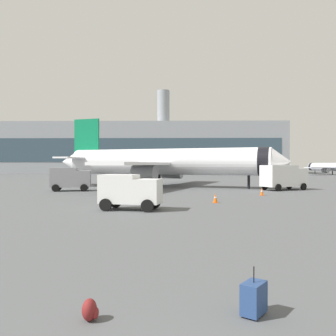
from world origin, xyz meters
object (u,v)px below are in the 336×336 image
service_truck (70,178)px  safety_cone_far (262,192)px  cargo_van (130,190)px  safety_cone_mid (133,182)px  fuel_truck (284,176)px  rolling_suitcase (254,298)px  airplane_at_gate (164,162)px  safety_cone_near (215,198)px  airplane_taxiing (334,167)px  traveller_backpack (90,310)px

service_truck → safety_cone_far: size_ratio=6.35×
cargo_van → safety_cone_mid: (-3.37, 31.78, -1.07)m
fuel_truck → safety_cone_far: (-4.65, -7.96, -1.38)m
fuel_truck → safety_cone_mid: fuel_truck is taller
service_truck → rolling_suitcase: size_ratio=4.64×
airplane_at_gate → safety_cone_near: bearing=-77.0°
airplane_taxiing → safety_cone_far: size_ratio=27.88×
cargo_van → safety_cone_far: cargo_van is taller
airplane_taxiing → fuel_truck: (-34.63, -65.68, -0.60)m
service_truck → airplane_taxiing: bearing=47.7°
cargo_van → safety_cone_mid: 31.98m
airplane_taxiing → rolling_suitcase: bearing=-114.1°
traveller_backpack → safety_cone_near: bearing=77.4°
safety_cone_near → cargo_van: bearing=-144.1°
service_truck → traveller_backpack: bearing=-73.3°
fuel_truck → cargo_van: (-17.27, -20.45, -0.32)m
cargo_van → traveller_backpack: size_ratio=9.77×
safety_cone_far → traveller_backpack: 33.33m
service_truck → safety_cone_mid: bearing=64.5°
airplane_at_gate → fuel_truck: bearing=-22.5°
airplane_taxiing → traveller_backpack: airplane_taxiing is taller
fuel_truck → cargo_van: size_ratio=1.37×
airplane_at_gate → safety_cone_mid: (-5.12, 4.89, -3.28)m
service_truck → cargo_van: 20.85m
service_truck → safety_cone_near: (16.55, -13.50, -1.20)m
airplane_taxiing → safety_cone_mid: (-55.28, -54.36, -2.00)m
safety_cone_near → safety_cone_far: 9.53m
airplane_taxiing → traveller_backpack: bearing=-115.6°
safety_cone_far → cargo_van: bearing=-135.3°
safety_cone_mid → traveller_backpack: bearing=-84.5°
fuel_truck → traveller_backpack: fuel_truck is taller
traveller_backpack → airplane_at_gate: bearing=89.7°
airplane_taxiing → service_truck: 91.55m
service_truck → safety_cone_mid: service_truck is taller
service_truck → traveller_backpack: (11.24, -37.36, -1.37)m
service_truck → rolling_suitcase: service_truck is taller
airplane_taxiing → safety_cone_mid: airplane_taxiing is taller
safety_cone_near → traveller_backpack: (-5.32, -23.86, -0.18)m
service_truck → safety_cone_near: size_ratio=6.13×
cargo_van → safety_cone_mid: size_ratio=6.10×
safety_cone_mid → rolling_suitcase: size_ratio=0.70×
safety_cone_far → airplane_taxiing: bearing=61.9°
airplane_taxiing → traveller_backpack: 116.54m
airplane_at_gate → service_truck: bearing=-143.6°
airplane_taxiing → rolling_suitcase: size_ratio=20.38×
safety_cone_far → traveller_backpack: (-11.11, -31.42, -0.16)m
airplane_at_gate → airplane_taxiing: airplane_at_gate is taller
cargo_van → safety_cone_far: size_ratio=5.83×
fuel_truck → safety_cone_near: bearing=-123.9°
service_truck → cargo_van: bearing=-62.2°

